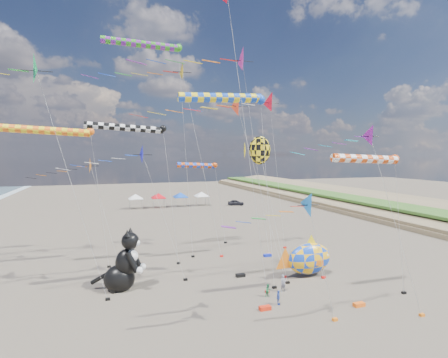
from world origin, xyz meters
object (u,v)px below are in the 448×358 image
object	(u,v)px
child_green	(268,290)
parked_car	(236,203)
person_adult	(283,283)
cat_inflatable	(123,259)
fish_inflatable	(309,258)
child_blue	(278,298)

from	to	relation	value
child_green	parked_car	world-z (taller)	parked_car
person_adult	cat_inflatable	bearing A→B (deg)	151.06
fish_inflatable	child_green	bearing A→B (deg)	-151.57
cat_inflatable	parked_car	bearing A→B (deg)	78.60
person_adult	child_green	world-z (taller)	person_adult
child_green	person_adult	bearing A→B (deg)	7.23
cat_inflatable	fish_inflatable	size ratio (longest dim) A/B	0.90
child_green	cat_inflatable	bearing A→B (deg)	141.96
cat_inflatable	parked_car	distance (m)	52.86
child_green	child_blue	xyz separation A→B (m)	(0.08, -1.66, 0.03)
parked_car	fish_inflatable	bearing A→B (deg)	-171.20
fish_inflatable	parked_car	size ratio (longest dim) A/B	1.63
fish_inflatable	person_adult	xyz separation A→B (m)	(-4.21, -2.62, -1.02)
parked_car	cat_inflatable	bearing A→B (deg)	169.43
person_adult	child_blue	bearing A→B (deg)	-134.44
fish_inflatable	child_green	distance (m)	6.88
person_adult	parked_car	size ratio (longest dim) A/B	0.40
child_green	child_blue	distance (m)	1.66
fish_inflatable	person_adult	distance (m)	5.06
cat_inflatable	person_adult	world-z (taller)	cat_inflatable
child_blue	child_green	bearing A→B (deg)	28.15
child_blue	parked_car	bearing A→B (deg)	8.01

